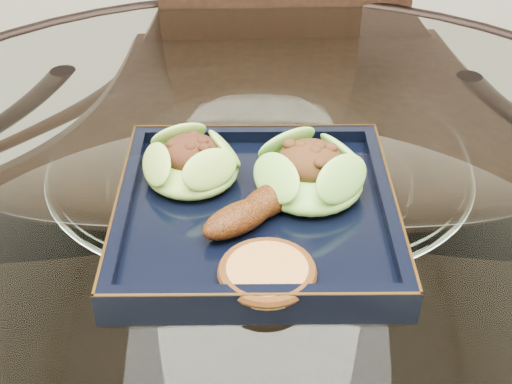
{
  "coord_description": "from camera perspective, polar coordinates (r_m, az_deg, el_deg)",
  "views": [
    {
      "loc": [
        0.01,
        -0.61,
        1.2
      ],
      "look_at": [
        -0.0,
        -0.06,
        0.8
      ],
      "focal_mm": 50.0,
      "sensor_mm": 36.0,
      "label": 1
    }
  ],
  "objects": [
    {
      "name": "lettuce_wrap_right",
      "position": [
        0.71,
        4.32,
        1.3
      ],
      "size": [
        0.13,
        0.13,
        0.04
      ],
      "primitive_type": "ellipsoid",
      "rotation": [
        0.0,
        0.0,
        0.25
      ],
      "color": "#5A9A2C",
      "rests_on": "navy_plate"
    },
    {
      "name": "dining_table",
      "position": [
        0.86,
        0.25,
        -8.72
      ],
      "size": [
        1.13,
        1.13,
        0.77
      ],
      "color": "white",
      "rests_on": "ground"
    },
    {
      "name": "lettuce_wrap_left",
      "position": [
        0.73,
        -5.17,
        2.13
      ],
      "size": [
        0.11,
        0.11,
        0.03
      ],
      "primitive_type": "ellipsoid",
      "rotation": [
        0.0,
        0.0,
        0.1
      ],
      "color": "#74A630",
      "rests_on": "navy_plate"
    },
    {
      "name": "dining_chair",
      "position": [
        1.2,
        2.53,
        3.89
      ],
      "size": [
        0.47,
        0.47,
        1.01
      ],
      "rotation": [
        0.0,
        0.0,
        0.07
      ],
      "color": "black",
      "rests_on": "ground"
    },
    {
      "name": "crumb_patty",
      "position": [
        0.61,
        0.89,
        -6.53
      ],
      "size": [
        0.09,
        0.09,
        0.01
      ],
      "primitive_type": "cylinder",
      "rotation": [
        0.0,
        0.0,
        0.19
      ],
      "color": "#C48541",
      "rests_on": "navy_plate"
    },
    {
      "name": "roasted_plantain",
      "position": [
        0.68,
        1.11,
        -0.61
      ],
      "size": [
        0.13,
        0.13,
        0.03
      ],
      "primitive_type": "ellipsoid",
      "rotation": [
        0.0,
        0.0,
        0.81
      ],
      "color": "#5D2809",
      "rests_on": "navy_plate"
    },
    {
      "name": "navy_plate",
      "position": [
        0.7,
        0.0,
        -1.98
      ],
      "size": [
        0.28,
        0.28,
        0.02
      ],
      "primitive_type": "cube",
      "rotation": [
        0.0,
        0.0,
        0.04
      ],
      "color": "black",
      "rests_on": "dining_table"
    }
  ]
}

